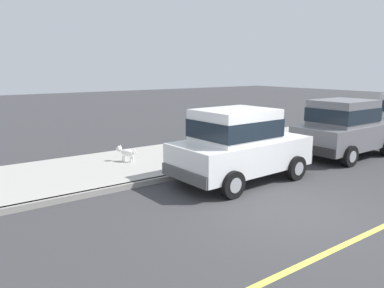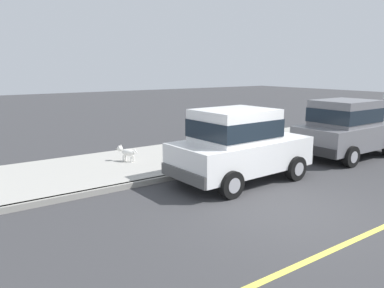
# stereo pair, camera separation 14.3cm
# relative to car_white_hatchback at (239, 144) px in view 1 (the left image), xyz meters

# --- Properties ---
(ground_plane) EXTENTS (80.00, 80.00, 0.00)m
(ground_plane) POSITION_rel_car_white_hatchback_xyz_m (2.12, -0.62, -0.98)
(ground_plane) COLOR #38383A
(curb) EXTENTS (0.16, 64.00, 0.14)m
(curb) POSITION_rel_car_white_hatchback_xyz_m (-1.08, -0.62, -0.91)
(curb) COLOR gray
(curb) RESTS_ON ground
(sidewalk) EXTENTS (3.60, 64.00, 0.14)m
(sidewalk) POSITION_rel_car_white_hatchback_xyz_m (-2.88, -0.62, -0.91)
(sidewalk) COLOR #A8A59E
(sidewalk) RESTS_ON ground
(lane_centre_line) EXTENTS (0.12, 57.60, 0.01)m
(lane_centre_line) POSITION_rel_car_white_hatchback_xyz_m (3.72, -0.62, -0.97)
(lane_centre_line) COLOR #E0D64C
(lane_centre_line) RESTS_ON ground
(car_white_hatchback) EXTENTS (2.06, 3.86, 1.88)m
(car_white_hatchback) POSITION_rel_car_white_hatchback_xyz_m (0.00, 0.00, 0.00)
(car_white_hatchback) COLOR white
(car_white_hatchback) RESTS_ON ground
(car_grey_hatchback) EXTENTS (1.99, 3.82, 1.88)m
(car_grey_hatchback) POSITION_rel_car_white_hatchback_xyz_m (0.00, 4.70, 0.00)
(car_grey_hatchback) COLOR slate
(car_grey_hatchback) RESTS_ON ground
(dog_white) EXTENTS (0.67, 0.46, 0.49)m
(dog_white) POSITION_rel_car_white_hatchback_xyz_m (-3.07, -1.69, -0.55)
(dog_white) COLOR white
(dog_white) RESTS_ON sidewalk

